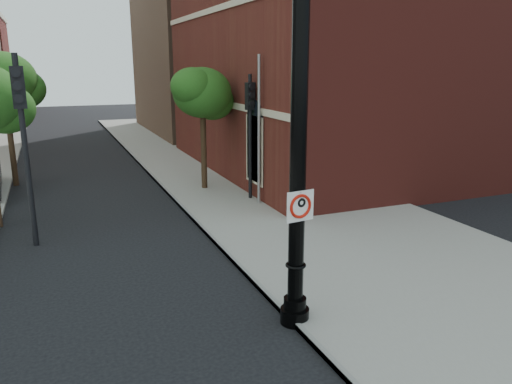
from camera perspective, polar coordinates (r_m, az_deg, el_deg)
name	(u,v)px	position (r m, az deg, el deg)	size (l,w,h in m)	color
ground	(194,342)	(10.09, -7.08, -16.61)	(120.00, 120.00, 0.00)	black
sidewalk_right	(269,191)	(20.75, 1.48, 0.14)	(8.00, 60.00, 0.12)	gray
curb_edge	(176,200)	(19.54, -9.17, -0.93)	(0.10, 60.00, 0.14)	gray
brick_wall_building	(411,43)	(28.84, 17.31, 15.95)	(22.30, 16.30, 12.50)	maroon
bg_building_tan_b	(282,41)	(42.50, 3.02, 16.87)	(22.00, 14.00, 14.00)	brown
lamppost	(298,169)	(9.55, 4.80, 2.64)	(0.59, 0.59, 7.02)	black
no_parking_sign	(300,206)	(9.55, 5.09, -1.59)	(0.60, 0.12, 0.60)	white
traffic_signal_left	(22,120)	(15.35, -25.19, 7.50)	(0.36, 0.46, 5.48)	black
traffic_signal_right	(250,117)	(18.88, -0.66, 8.56)	(0.32, 0.40, 4.82)	black
utility_pole	(259,133)	(18.16, 0.35, 6.76)	(0.11, 0.11, 5.52)	#999999
street_tree_b	(5,81)	(23.86, -26.80, 11.28)	(3.16, 2.86, 5.69)	black
street_tree_c	(203,94)	(20.65, -6.11, 11.06)	(2.81, 2.54, 5.07)	black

